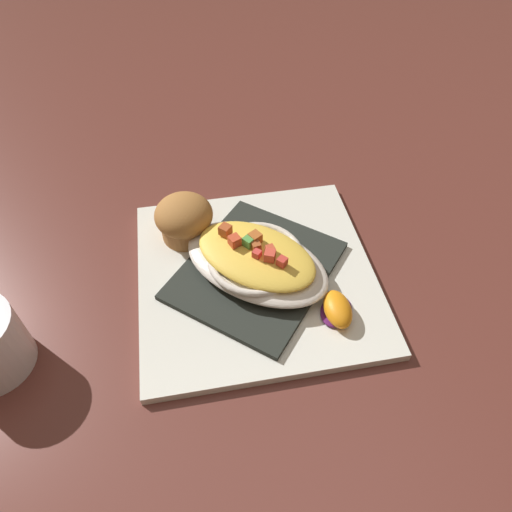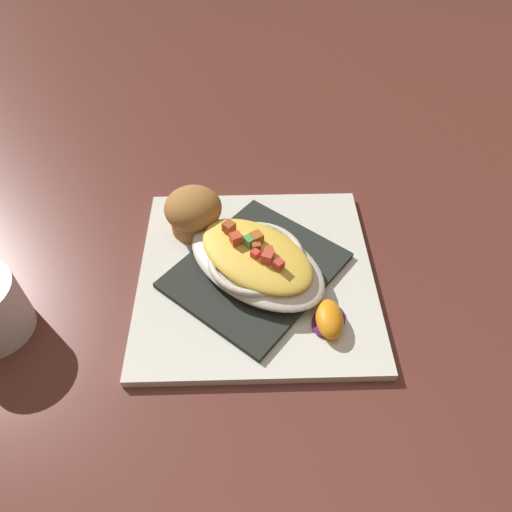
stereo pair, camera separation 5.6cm
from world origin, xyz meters
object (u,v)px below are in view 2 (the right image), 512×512
at_px(muffin, 193,211).
at_px(orange_garnish, 329,319).
at_px(square_plate, 256,275).
at_px(gratin_dish, 256,259).

xyz_separation_m(muffin, orange_garnish, (-0.15, -0.18, -0.02)).
distance_m(square_plate, orange_garnish, 0.12).
relative_size(square_plate, orange_garnish, 4.84).
relative_size(square_plate, muffin, 3.85).
bearing_deg(gratin_dish, square_plate, -122.27).
height_order(square_plate, orange_garnish, orange_garnish).
height_order(gratin_dish, muffin, muffin).
bearing_deg(square_plate, gratin_dish, 57.73).
distance_m(square_plate, muffin, 0.12).
xyz_separation_m(square_plate, muffin, (0.07, 0.09, 0.04)).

